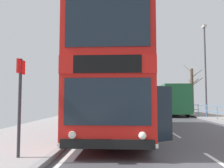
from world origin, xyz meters
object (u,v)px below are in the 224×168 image
object	(u,v)px
street_lamp_far_side	(205,63)
bare_tree_far_00	(192,89)
double_decker_bus_main	(116,84)
bus_stop_sign_near	(20,96)
background_bus_far_lane	(169,99)

from	to	relation	value
street_lamp_far_side	bare_tree_far_00	xyz separation A→B (m)	(1.25, 8.22, -1.90)
street_lamp_far_side	double_decker_bus_main	bearing A→B (deg)	-128.79
double_decker_bus_main	street_lamp_far_side	distance (m)	12.68
bus_stop_sign_near	street_lamp_far_side	world-z (taller)	street_lamp_far_side
bus_stop_sign_near	street_lamp_far_side	bearing A→B (deg)	56.68
bus_stop_sign_near	street_lamp_far_side	distance (m)	18.61
background_bus_far_lane	double_decker_bus_main	bearing A→B (deg)	-110.99
double_decker_bus_main	background_bus_far_lane	xyz separation A→B (m)	(5.46, 14.23, -0.69)
double_decker_bus_main	bare_tree_far_00	size ratio (longest dim) A/B	1.82
background_bus_far_lane	street_lamp_far_side	bearing A→B (deg)	-62.80
double_decker_bus_main	background_bus_far_lane	world-z (taller)	double_decker_bus_main
double_decker_bus_main	bus_stop_sign_near	bearing A→B (deg)	-112.06
background_bus_far_lane	bare_tree_far_00	bearing A→B (deg)	45.86
double_decker_bus_main	bus_stop_sign_near	distance (m)	6.11
background_bus_far_lane	bus_stop_sign_near	bearing A→B (deg)	-111.29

